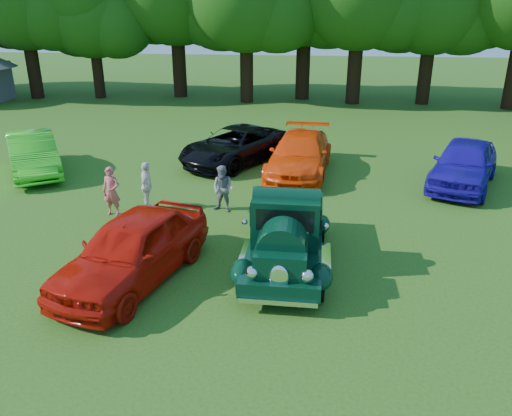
# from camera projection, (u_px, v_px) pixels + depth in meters

# --- Properties ---
(ground) EXTENTS (120.00, 120.00, 0.00)m
(ground) POSITION_uv_depth(u_px,v_px,m) (251.00, 274.00, 12.08)
(ground) COLOR #285313
(ground) RESTS_ON ground
(hero_pickup) EXTENTS (2.25, 4.84, 1.89)m
(hero_pickup) POSITION_uv_depth(u_px,v_px,m) (286.00, 233.00, 12.31)
(hero_pickup) COLOR black
(hero_pickup) RESTS_ON ground
(red_convertible) EXTENTS (3.03, 5.02, 1.60)m
(red_convertible) POSITION_uv_depth(u_px,v_px,m) (133.00, 249.00, 11.56)
(red_convertible) COLOR #BB1308
(red_convertible) RESTS_ON ground
(back_car_lime) EXTENTS (4.00, 4.82, 1.55)m
(back_car_lime) POSITION_uv_depth(u_px,v_px,m) (33.00, 154.00, 19.17)
(back_car_lime) COLOR #2ED11B
(back_car_lime) RESTS_ON ground
(back_car_black) EXTENTS (4.71, 5.78, 1.46)m
(back_car_black) POSITION_uv_depth(u_px,v_px,m) (236.00, 145.00, 20.51)
(back_car_black) COLOR black
(back_car_black) RESTS_ON ground
(back_car_orange) EXTENTS (2.61, 5.49, 1.55)m
(back_car_orange) POSITION_uv_depth(u_px,v_px,m) (300.00, 155.00, 19.08)
(back_car_orange) COLOR #F84208
(back_car_orange) RESTS_ON ground
(back_car_blue) EXTENTS (3.64, 5.25, 1.66)m
(back_car_blue) POSITION_uv_depth(u_px,v_px,m) (464.00, 164.00, 17.79)
(back_car_blue) COLOR #1A0D97
(back_car_blue) RESTS_ON ground
(spectator_pink) EXTENTS (0.57, 0.39, 1.54)m
(spectator_pink) POSITION_uv_depth(u_px,v_px,m) (112.00, 191.00, 15.27)
(spectator_pink) COLOR #CA5357
(spectator_pink) RESTS_ON ground
(spectator_grey) EXTENTS (0.85, 0.75, 1.49)m
(spectator_grey) POSITION_uv_depth(u_px,v_px,m) (223.00, 189.00, 15.55)
(spectator_grey) COLOR slate
(spectator_grey) RESTS_ON ground
(spectator_white) EXTENTS (0.53, 0.96, 1.55)m
(spectator_white) POSITION_uv_depth(u_px,v_px,m) (147.00, 186.00, 15.69)
(spectator_white) COLOR silver
(spectator_white) RESTS_ON ground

